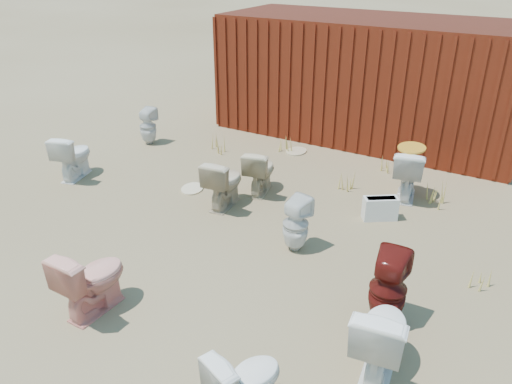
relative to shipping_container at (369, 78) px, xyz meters
The scene contains 22 objects.
ground 5.34m from the shipping_container, 90.00° to the right, with size 100.00×100.00×0.00m, color brown.
shipping_container is the anchor object (origin of this frame).
toilet_front_a 6.00m from the shipping_container, 127.27° to the right, with size 0.44×0.78×0.79m, color white.
toilet_front_pink 7.17m from the shipping_container, 94.82° to the right, with size 0.45×0.80×0.81m, color #F39D8C.
toilet_front_c 7.61m from the shipping_container, 78.18° to the right, with size 0.39×0.68×0.69m, color white.
toilet_front_maroon 6.14m from the shipping_container, 68.46° to the right, with size 0.39×0.40×0.87m, color #5A130F.
toilet_front_e 6.87m from the shipping_container, 69.44° to the right, with size 0.48×0.84×0.86m, color white.
toilet_back_a 4.65m from the shipping_container, 141.94° to the right, with size 0.33×0.34×0.74m, color silver.
toilet_back_beige_left 4.43m from the shipping_container, 99.93° to the right, with size 0.44×0.77×0.79m, color #C7B392.
toilet_back_beige_right 3.72m from the shipping_container, 98.22° to the right, with size 0.42×0.74×0.75m, color beige.
toilet_back_yellowlid 3.11m from the shipping_container, 57.95° to the right, with size 0.47×0.82×0.83m, color white.
toilet_back_e 4.99m from the shipping_container, 81.10° to the right, with size 0.34×0.35×0.76m, color white.
yellow_lid 3.04m from the shipping_container, 57.95° to the right, with size 0.42×0.53×0.03m, color orange.
loose_tank 3.92m from the shipping_container, 67.08° to the right, with size 0.50×0.20×0.35m, color white.
loose_lid_near 2.22m from the shipping_container, 114.84° to the right, with size 0.38×0.49×0.02m, color tan.
loose_lid_far 4.54m from the shipping_container, 110.53° to the right, with size 0.36×0.47×0.02m, color beige.
weed_clump_a 3.38m from the shipping_container, 131.53° to the right, with size 0.36×0.36×0.33m, color tan.
weed_clump_b 3.11m from the shipping_container, 76.46° to the right, with size 0.32×0.32×0.32m, color tan.
weed_clump_c 3.49m from the shipping_container, 52.49° to the right, with size 0.36×0.36×0.35m, color tan.
weed_clump_d 2.23m from the shipping_container, 118.60° to the right, with size 0.30×0.30×0.29m, color tan.
weed_clump_e 2.26m from the shipping_container, 58.85° to the right, with size 0.34×0.34×0.26m, color tan.
weed_clump_f 5.49m from the shipping_container, 56.17° to the right, with size 0.28×0.28×0.22m, color tan.
Camera 1 is at (3.19, -4.80, 3.66)m, focal length 35.00 mm.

